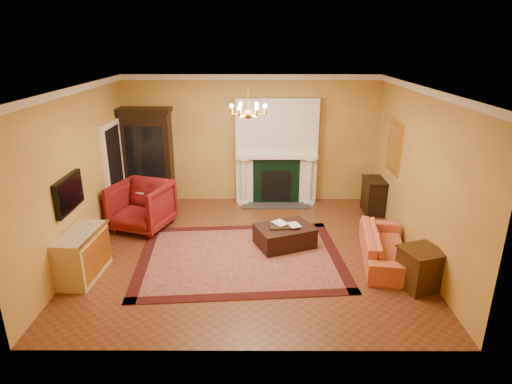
{
  "coord_description": "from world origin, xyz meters",
  "views": [
    {
      "loc": [
        0.15,
        -7.19,
        3.74
      ],
      "look_at": [
        0.13,
        0.3,
        1.06
      ],
      "focal_mm": 30.0,
      "sensor_mm": 36.0,
      "label": 1
    }
  ],
  "objects_px": {
    "coral_sofa": "(385,242)",
    "leather_ottoman": "(284,236)",
    "wingback_armchair": "(141,204)",
    "commode": "(82,255)",
    "china_cabinet": "(149,159)",
    "end_table": "(420,270)",
    "console_table": "(373,196)",
    "pedestal_table": "(145,203)"
  },
  "relations": [
    {
      "from": "end_table",
      "to": "leather_ottoman",
      "type": "height_order",
      "value": "end_table"
    },
    {
      "from": "commode",
      "to": "wingback_armchair",
      "type": "bearing_deg",
      "value": 79.25
    },
    {
      "from": "console_table",
      "to": "leather_ottoman",
      "type": "distance_m",
      "value": 2.71
    },
    {
      "from": "china_cabinet",
      "to": "pedestal_table",
      "type": "height_order",
      "value": "china_cabinet"
    },
    {
      "from": "wingback_armchair",
      "to": "pedestal_table",
      "type": "relative_size",
      "value": 1.56
    },
    {
      "from": "china_cabinet",
      "to": "coral_sofa",
      "type": "relative_size",
      "value": 1.15
    },
    {
      "from": "wingback_armchair",
      "to": "commode",
      "type": "bearing_deg",
      "value": -85.64
    },
    {
      "from": "china_cabinet",
      "to": "end_table",
      "type": "xyz_separation_m",
      "value": [
        5.12,
        -3.75,
        -0.78
      ]
    },
    {
      "from": "pedestal_table",
      "to": "console_table",
      "type": "height_order",
      "value": "console_table"
    },
    {
      "from": "wingback_armchair",
      "to": "coral_sofa",
      "type": "height_order",
      "value": "wingback_armchair"
    },
    {
      "from": "china_cabinet",
      "to": "console_table",
      "type": "bearing_deg",
      "value": -7.24
    },
    {
      "from": "end_table",
      "to": "leather_ottoman",
      "type": "xyz_separation_m",
      "value": [
        -2.05,
        1.45,
        -0.11
      ]
    },
    {
      "from": "china_cabinet",
      "to": "end_table",
      "type": "relative_size",
      "value": 3.45
    },
    {
      "from": "wingback_armchair",
      "to": "leather_ottoman",
      "type": "bearing_deg",
      "value": 3.51
    },
    {
      "from": "wingback_armchair",
      "to": "pedestal_table",
      "type": "height_order",
      "value": "wingback_armchair"
    },
    {
      "from": "china_cabinet",
      "to": "leather_ottoman",
      "type": "height_order",
      "value": "china_cabinet"
    },
    {
      "from": "wingback_armchair",
      "to": "coral_sofa",
      "type": "xyz_separation_m",
      "value": [
        4.65,
        -1.37,
        -0.18
      ]
    },
    {
      "from": "coral_sofa",
      "to": "leather_ottoman",
      "type": "bearing_deg",
      "value": 80.19
    },
    {
      "from": "wingback_armchair",
      "to": "china_cabinet",
      "type": "bearing_deg",
      "value": 115.12
    },
    {
      "from": "coral_sofa",
      "to": "leather_ottoman",
      "type": "height_order",
      "value": "coral_sofa"
    },
    {
      "from": "commode",
      "to": "leather_ottoman",
      "type": "distance_m",
      "value": 3.59
    },
    {
      "from": "china_cabinet",
      "to": "commode",
      "type": "relative_size",
      "value": 2.05
    },
    {
      "from": "china_cabinet",
      "to": "console_table",
      "type": "height_order",
      "value": "china_cabinet"
    },
    {
      "from": "china_cabinet",
      "to": "pedestal_table",
      "type": "bearing_deg",
      "value": -84.38
    },
    {
      "from": "leather_ottoman",
      "to": "coral_sofa",
      "type": "bearing_deg",
      "value": -40.09
    },
    {
      "from": "wingback_armchair",
      "to": "coral_sofa",
      "type": "bearing_deg",
      "value": 2.33
    },
    {
      "from": "commode",
      "to": "leather_ottoman",
      "type": "height_order",
      "value": "commode"
    },
    {
      "from": "end_table",
      "to": "leather_ottoman",
      "type": "relative_size",
      "value": 0.62
    },
    {
      "from": "pedestal_table",
      "to": "coral_sofa",
      "type": "distance_m",
      "value": 5.03
    },
    {
      "from": "china_cabinet",
      "to": "wingback_armchair",
      "type": "bearing_deg",
      "value": -84.36
    },
    {
      "from": "pedestal_table",
      "to": "leather_ottoman",
      "type": "bearing_deg",
      "value": -22.38
    },
    {
      "from": "commode",
      "to": "end_table",
      "type": "relative_size",
      "value": 1.68
    },
    {
      "from": "wingback_armchair",
      "to": "leather_ottoman",
      "type": "height_order",
      "value": "wingback_armchair"
    },
    {
      "from": "commode",
      "to": "leather_ottoman",
      "type": "relative_size",
      "value": 1.04
    },
    {
      "from": "end_table",
      "to": "console_table",
      "type": "xyz_separation_m",
      "value": [
        0.06,
        3.15,
        0.07
      ]
    },
    {
      "from": "china_cabinet",
      "to": "leather_ottoman",
      "type": "relative_size",
      "value": 2.13
    },
    {
      "from": "pedestal_table",
      "to": "end_table",
      "type": "height_order",
      "value": "pedestal_table"
    },
    {
      "from": "end_table",
      "to": "leather_ottoman",
      "type": "distance_m",
      "value": 2.51
    },
    {
      "from": "china_cabinet",
      "to": "pedestal_table",
      "type": "relative_size",
      "value": 3.11
    },
    {
      "from": "wingback_armchair",
      "to": "end_table",
      "type": "distance_m",
      "value": 5.44
    },
    {
      "from": "coral_sofa",
      "to": "console_table",
      "type": "relative_size",
      "value": 2.48
    },
    {
      "from": "coral_sofa",
      "to": "end_table",
      "type": "bearing_deg",
      "value": -152.07
    }
  ]
}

